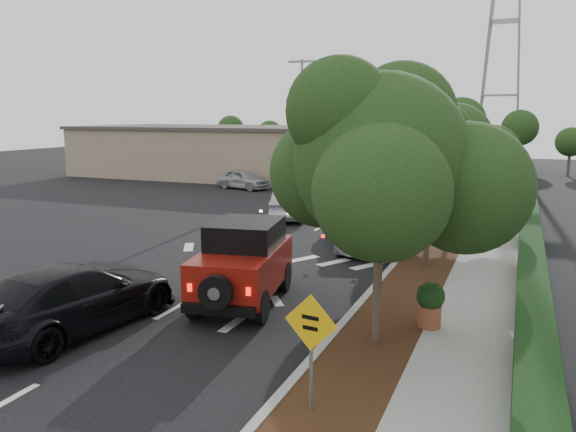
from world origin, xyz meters
The scene contains 19 objects.
ground centered at (0.00, 0.00, 0.00)m, with size 120.00×120.00×0.00m, color black.
curb centered at (4.60, 12.00, 0.07)m, with size 0.20×70.00×0.15m, color #9E9B93.
planting_strip centered at (5.60, 12.00, 0.06)m, with size 1.80×70.00×0.12m, color black.
sidewalk centered at (7.50, 12.00, 0.06)m, with size 2.00×70.00×0.12m, color gray.
hedge centered at (8.90, 12.00, 0.40)m, with size 0.80×70.00×0.80m, color black.
commercial_building centered at (-16.00, 30.00, 2.00)m, with size 22.00×12.00×4.00m, color gray.
transmission_tower centered at (6.00, 48.00, 0.00)m, with size 7.00×4.00×28.00m, color slate, non-canonical shape.
street_tree_near centered at (5.60, -0.50, 0.00)m, with size 3.80×3.80×5.92m, color black, non-canonical shape.
street_tree_mid centered at (5.60, 6.50, 0.00)m, with size 3.20×3.20×5.32m, color black, non-canonical shape.
street_tree_far centered at (5.60, 13.00, 0.00)m, with size 3.40×3.40×5.62m, color black, non-canonical shape.
light_pole_a centered at (-6.50, 26.00, 0.00)m, with size 2.00×0.22×9.00m, color slate, non-canonical shape.
light_pole_b centered at (-7.50, 38.00, 0.00)m, with size 2.00×0.22×9.00m, color slate, non-canonical shape.
red_jeep centered at (1.48, 1.09, 1.15)m, with size 2.64×4.59×2.26m.
silver_suv_ahead centered at (2.78, 8.88, 0.78)m, with size 2.58×5.60×1.56m, color #B2B6BB.
black_suv_oncoming centered at (-1.37, -2.39, 0.82)m, with size 2.29×5.62×1.63m, color black.
silver_sedan_oncoming centered at (-2.14, 13.48, 0.75)m, with size 1.60×4.58×1.51m, color #9A9DA1.
parked_suv centered at (-9.54, 22.51, 0.68)m, with size 1.62×4.02×1.37m, color #9B9EA2.
speed_hump_sign centered at (5.30, -3.98, 1.46)m, with size 0.99×0.15×2.11m.
terracotta_planter centered at (6.60, 0.77, 0.79)m, with size 0.67×0.67×1.18m.
Camera 1 is at (8.37, -12.37, 5.17)m, focal length 35.00 mm.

